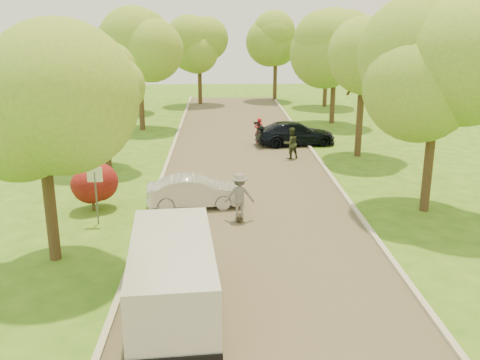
{
  "coord_description": "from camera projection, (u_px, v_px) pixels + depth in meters",
  "views": [
    {
      "loc": [
        -1.28,
        -14.7,
        7.2
      ],
      "look_at": [
        -0.5,
        5.13,
        1.3
      ],
      "focal_mm": 40.0,
      "sensor_mm": 36.0,
      "label": 1
    }
  ],
  "objects": [
    {
      "name": "tree_r_midb",
      "position": [
        367.0,
        67.0,
        28.44
      ],
      "size": [
        4.51,
        4.4,
        7.01
      ],
      "color": "#382619",
      "rests_on": "ground"
    },
    {
      "name": "tree_bg_c",
      "position": [
        202.0,
        47.0,
        47.21
      ],
      "size": [
        4.92,
        4.8,
        7.33
      ],
      "color": "#382619",
      "rests_on": "ground"
    },
    {
      "name": "skateboarder",
      "position": [
        240.0,
        195.0,
        19.94
      ],
      "size": [
        1.14,
        0.69,
        1.71
      ],
      "primitive_type": "imported",
      "rotation": [
        0.0,
        0.0,
        3.09
      ],
      "color": "slate",
      "rests_on": "longboard"
    },
    {
      "name": "curb_right",
      "position": [
        339.0,
        187.0,
        23.97
      ],
      "size": [
        0.18,
        60.0,
        0.12
      ],
      "primitive_type": "cube",
      "color": "#B2AD9E",
      "rests_on": "ground"
    },
    {
      "name": "tree_l_far",
      "position": [
        142.0,
        49.0,
        35.45
      ],
      "size": [
        4.92,
        4.8,
        7.79
      ],
      "color": "#382619",
      "rests_on": "ground"
    },
    {
      "name": "tree_l_midb",
      "position": [
        106.0,
        77.0,
        26.11
      ],
      "size": [
        4.3,
        4.2,
        6.62
      ],
      "color": "#382619",
      "rests_on": "ground"
    },
    {
      "name": "tree_bg_b",
      "position": [
        330.0,
        42.0,
        45.56
      ],
      "size": [
        5.12,
        5.0,
        7.95
      ],
      "color": "#382619",
      "rests_on": "ground"
    },
    {
      "name": "road",
      "position": [
        249.0,
        189.0,
        23.84
      ],
      "size": [
        8.0,
        60.0,
        0.01
      ],
      "primitive_type": "cube",
      "color": "#4C4438",
      "rests_on": "ground"
    },
    {
      "name": "ground",
      "position": [
        263.0,
        269.0,
        16.18
      ],
      "size": [
        100.0,
        100.0,
        0.0
      ],
      "primitive_type": "plane",
      "color": "#346417",
      "rests_on": "ground"
    },
    {
      "name": "tree_l_mida",
      "position": [
        45.0,
        95.0,
        15.43
      ],
      "size": [
        4.71,
        4.6,
        7.39
      ],
      "color": "#382619",
      "rests_on": "ground"
    },
    {
      "name": "tree_r_mida",
      "position": [
        444.0,
        69.0,
        19.65
      ],
      "size": [
        5.13,
        5.0,
        7.95
      ],
      "color": "#382619",
      "rests_on": "ground"
    },
    {
      "name": "curb_left",
      "position": [
        158.0,
        189.0,
        23.67
      ],
      "size": [
        0.18,
        60.0,
        0.12
      ],
      "primitive_type": "cube",
      "color": "#B2AD9E",
      "rests_on": "ground"
    },
    {
      "name": "red_shrub",
      "position": [
        92.0,
        184.0,
        20.9
      ],
      "size": [
        1.7,
        1.7,
        1.95
      ],
      "color": "#382619",
      "rests_on": "ground"
    },
    {
      "name": "minivan",
      "position": [
        173.0,
        276.0,
        13.47
      ],
      "size": [
        2.49,
        5.39,
        1.95
      ],
      "rotation": [
        0.0,
        0.0,
        0.09
      ],
      "color": "silver",
      "rests_on": "ground"
    },
    {
      "name": "person_striped",
      "position": [
        259.0,
        131.0,
        32.49
      ],
      "size": [
        0.66,
        0.5,
        1.63
      ],
      "primitive_type": "imported",
      "rotation": [
        0.0,
        0.0,
        2.94
      ],
      "color": "red",
      "rests_on": "ground"
    },
    {
      "name": "tree_bg_a",
      "position": [
        126.0,
        46.0,
        43.07
      ],
      "size": [
        5.12,
        5.0,
        7.72
      ],
      "color": "#382619",
      "rests_on": "ground"
    },
    {
      "name": "longboard",
      "position": [
        240.0,
        217.0,
        20.19
      ],
      "size": [
        0.29,
        0.89,
        0.1
      ],
      "rotation": [
        0.0,
        0.0,
        3.09
      ],
      "color": "black",
      "rests_on": "ground"
    },
    {
      "name": "tree_bg_d",
      "position": [
        278.0,
        43.0,
        49.3
      ],
      "size": [
        5.12,
        5.0,
        7.72
      ],
      "color": "#382619",
      "rests_on": "ground"
    },
    {
      "name": "person_olive",
      "position": [
        291.0,
        143.0,
        28.93
      ],
      "size": [
        1.02,
        0.92,
        1.73
      ],
      "primitive_type": "imported",
      "rotation": [
        0.0,
        0.0,
        3.52
      ],
      "color": "#272F1C",
      "rests_on": "ground"
    },
    {
      "name": "silver_sedan",
      "position": [
        195.0,
        192.0,
        21.47
      ],
      "size": [
        3.92,
        1.66,
        1.26
      ],
      "primitive_type": "imported",
      "rotation": [
        0.0,
        0.0,
        1.66
      ],
      "color": "silver",
      "rests_on": "ground"
    },
    {
      "name": "tree_r_far",
      "position": [
        339.0,
        42.0,
        37.77
      ],
      "size": [
        5.33,
        5.2,
        8.34
      ],
      "color": "#382619",
      "rests_on": "ground"
    },
    {
      "name": "street_sign",
      "position": [
        95.0,
        184.0,
        19.35
      ],
      "size": [
        0.55,
        0.06,
        2.17
      ],
      "color": "#59595E",
      "rests_on": "ground"
    },
    {
      "name": "dark_sedan",
      "position": [
        295.0,
        133.0,
        32.29
      ],
      "size": [
        5.06,
        2.6,
        1.4
      ],
      "primitive_type": "imported",
      "rotation": [
        0.0,
        0.0,
        1.7
      ],
      "color": "black",
      "rests_on": "ground"
    }
  ]
}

